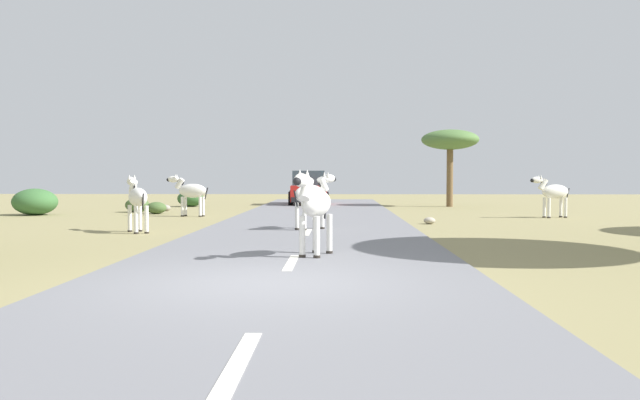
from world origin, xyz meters
The scene contains 16 objects.
ground_plane centered at (0.00, 0.00, 0.00)m, with size 90.00×90.00×0.00m, color #8E8456.
road centered at (0.22, 0.00, 0.03)m, with size 6.00×64.00×0.05m, color slate.
lane_markings centered at (0.22, -1.00, 0.05)m, with size 0.16×56.00×0.01m.
zebra_0 centered at (0.59, 2.96, 1.00)m, with size 0.78×1.64×1.60m.
zebra_1 centered at (-4.40, 8.40, 0.94)m, with size 1.06×1.51×1.57m.
zebra_2 centered at (0.31, 9.01, 1.00)m, with size 1.29×1.40×1.59m.
zebra_3 centered at (-4.52, 15.30, 0.95)m, with size 1.67×0.66×1.59m.
zebra_4 centered at (8.86, 14.92, 0.94)m, with size 1.61×0.78×1.57m.
car_0 centered at (-0.52, 25.07, 0.85)m, with size 2.19×4.43×1.74m.
tree_2 centered at (6.56, 23.37, 3.25)m, with size 2.82×2.82×3.81m.
bush_0 centered at (-7.39, 18.07, 0.30)m, with size 1.00×0.90×0.60m, color #425B2D.
bush_1 centered at (-6.27, 23.08, 0.40)m, with size 1.33×1.19×0.80m, color #2D5628.
bush_2 centered at (-10.76, 15.99, 0.52)m, with size 1.72×1.55×1.03m, color #386633.
bush_3 centered at (-6.27, 16.93, 0.24)m, with size 0.80×0.72×0.48m, color #425B2D.
rock_2 centered at (3.94, 11.71, 0.11)m, with size 0.37×0.38×0.22m, color #A89E8C.
rock_3 centered at (-6.44, 19.04, 0.13)m, with size 0.40×0.36×0.27m, color gray.
Camera 1 is at (1.01, -9.07, 1.54)m, focal length 36.69 mm.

